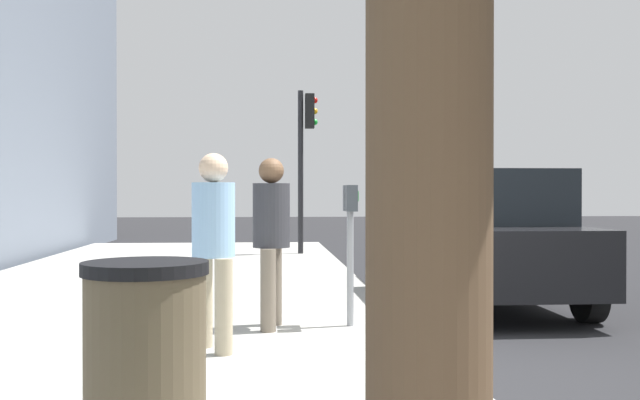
{
  "coord_description": "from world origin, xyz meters",
  "views": [
    {
      "loc": [
        -5.72,
        1.48,
        1.48
      ],
      "look_at": [
        1.26,
        0.94,
        1.41
      ],
      "focal_mm": 40.72,
      "sensor_mm": 36.0,
      "label": 1
    }
  ],
  "objects_px": {
    "parking_meter": "(350,225)",
    "trash_bin": "(146,369)",
    "parked_sedan_near": "(479,237)",
    "pedestrian_at_meter": "(271,229)",
    "pedestrian_bystander": "(213,236)",
    "traffic_signal": "(305,144)"
  },
  "relations": [
    {
      "from": "parked_sedan_near",
      "to": "trash_bin",
      "type": "relative_size",
      "value": 4.36
    },
    {
      "from": "trash_bin",
      "to": "pedestrian_bystander",
      "type": "bearing_deg",
      "value": -2.66
    },
    {
      "from": "parking_meter",
      "to": "pedestrian_at_meter",
      "type": "distance_m",
      "value": 0.79
    },
    {
      "from": "parking_meter",
      "to": "parked_sedan_near",
      "type": "xyz_separation_m",
      "value": [
        2.18,
        -1.97,
        -0.27
      ]
    },
    {
      "from": "pedestrian_at_meter",
      "to": "pedestrian_bystander",
      "type": "height_order",
      "value": "pedestrian_at_meter"
    },
    {
      "from": "parking_meter",
      "to": "traffic_signal",
      "type": "bearing_deg",
      "value": -0.3
    },
    {
      "from": "pedestrian_bystander",
      "to": "trash_bin",
      "type": "distance_m",
      "value": 2.77
    },
    {
      "from": "pedestrian_at_meter",
      "to": "parking_meter",
      "type": "bearing_deg",
      "value": 15.14
    },
    {
      "from": "parking_meter",
      "to": "traffic_signal",
      "type": "distance_m",
      "value": 8.91
    },
    {
      "from": "pedestrian_at_meter",
      "to": "trash_bin",
      "type": "height_order",
      "value": "pedestrian_at_meter"
    },
    {
      "from": "pedestrian_bystander",
      "to": "trash_bin",
      "type": "bearing_deg",
      "value": -123.4
    },
    {
      "from": "parking_meter",
      "to": "parked_sedan_near",
      "type": "bearing_deg",
      "value": -42.05
    },
    {
      "from": "parking_meter",
      "to": "pedestrian_bystander",
      "type": "xyz_separation_m",
      "value": [
        -1.06,
        1.29,
        -0.05
      ]
    },
    {
      "from": "pedestrian_at_meter",
      "to": "parked_sedan_near",
      "type": "distance_m",
      "value": 3.57
    },
    {
      "from": "parked_sedan_near",
      "to": "trash_bin",
      "type": "bearing_deg",
      "value": 150.44
    },
    {
      "from": "trash_bin",
      "to": "pedestrian_at_meter",
      "type": "bearing_deg",
      "value": -9.51
    },
    {
      "from": "pedestrian_bystander",
      "to": "traffic_signal",
      "type": "xyz_separation_m",
      "value": [
        9.86,
        -1.33,
        1.46
      ]
    },
    {
      "from": "pedestrian_at_meter",
      "to": "parked_sedan_near",
      "type": "relative_size",
      "value": 0.38
    },
    {
      "from": "parking_meter",
      "to": "pedestrian_at_meter",
      "type": "xyz_separation_m",
      "value": [
        -0.06,
        0.79,
        -0.04
      ]
    },
    {
      "from": "pedestrian_at_meter",
      "to": "parked_sedan_near",
      "type": "height_order",
      "value": "pedestrian_at_meter"
    },
    {
      "from": "parking_meter",
      "to": "trash_bin",
      "type": "distance_m",
      "value": 4.07
    },
    {
      "from": "pedestrian_at_meter",
      "to": "traffic_signal",
      "type": "height_order",
      "value": "traffic_signal"
    }
  ]
}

